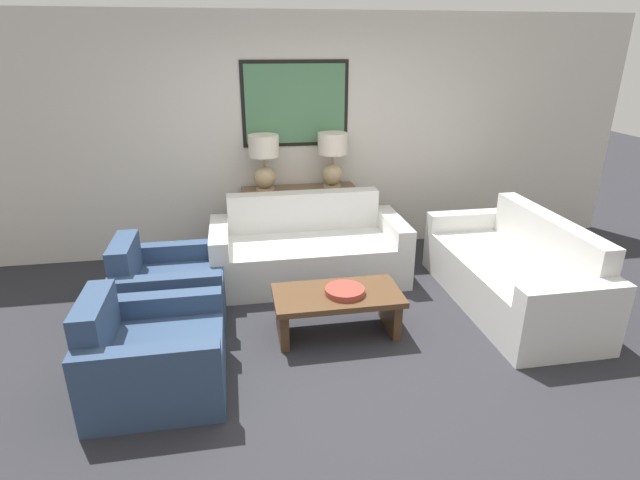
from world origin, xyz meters
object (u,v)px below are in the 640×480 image
at_px(armchair_near_back_wall, 169,290).
at_px(armchair_near_camera, 153,357).
at_px(couch_by_back_wall, 308,252).
at_px(coffee_table, 337,304).
at_px(table_lamp_left, 264,158).
at_px(console_table, 300,222).
at_px(couch_by_side, 512,275).
at_px(decorative_bowl, 345,291).
at_px(table_lamp_right, 332,155).

distance_m(armchair_near_back_wall, armchair_near_camera, 1.04).
bearing_deg(couch_by_back_wall, coffee_table, -86.16).
bearing_deg(table_lamp_left, armchair_near_back_wall, -127.96).
height_order(console_table, coffee_table, console_table).
height_order(couch_by_side, decorative_bowl, couch_by_side).
xyz_separation_m(couch_by_back_wall, couch_by_side, (1.80, -0.89, 0.00)).
bearing_deg(couch_by_side, armchair_near_camera, -166.53).
bearing_deg(armchair_near_camera, couch_by_back_wall, 50.56).
bearing_deg(table_lamp_right, armchair_near_back_wall, -144.23).
height_order(couch_by_back_wall, decorative_bowl, couch_by_back_wall).
bearing_deg(table_lamp_left, coffee_table, -75.58).
distance_m(couch_by_back_wall, coffee_table, 1.12).
bearing_deg(decorative_bowl, couch_by_side, 8.94).
bearing_deg(couch_by_side, table_lamp_left, 144.93).
xyz_separation_m(couch_by_side, coffee_table, (-1.73, -0.24, -0.01)).
relative_size(console_table, coffee_table, 1.21).
bearing_deg(couch_by_side, decorative_bowl, -171.06).
distance_m(table_lamp_left, armchair_near_camera, 2.64).
relative_size(table_lamp_left, decorative_bowl, 1.84).
relative_size(couch_by_side, decorative_bowl, 5.97).
height_order(table_lamp_right, couch_by_back_wall, table_lamp_right).
distance_m(console_table, table_lamp_left, 0.85).
bearing_deg(decorative_bowl, table_lamp_right, 82.14).
xyz_separation_m(table_lamp_right, armchair_near_back_wall, (-1.73, -1.25, -0.89)).
relative_size(couch_by_side, coffee_table, 1.85).
bearing_deg(armchair_near_camera, armchair_near_back_wall, 90.00).
relative_size(couch_by_back_wall, armchair_near_camera, 2.17).
height_order(table_lamp_right, couch_by_side, table_lamp_right).
height_order(table_lamp_right, coffee_table, table_lamp_right).
bearing_deg(coffee_table, console_table, 92.44).
relative_size(coffee_table, decorative_bowl, 3.23).
xyz_separation_m(coffee_table, armchair_near_camera, (-1.43, -0.52, -0.01)).
height_order(armchair_near_back_wall, armchair_near_camera, same).
xyz_separation_m(table_lamp_right, couch_by_back_wall, (-0.38, -0.64, -0.87)).
relative_size(console_table, decorative_bowl, 3.89).
height_order(coffee_table, armchair_near_back_wall, armchair_near_back_wall).
distance_m(table_lamp_right, couch_by_side, 2.26).
bearing_deg(table_lamp_left, armchair_near_camera, -113.04).
relative_size(couch_by_back_wall, coffee_table, 1.85).
height_order(couch_by_side, armchair_near_camera, couch_by_side).
bearing_deg(console_table, armchair_near_camera, -120.58).
distance_m(couch_by_side, decorative_bowl, 1.69).
relative_size(table_lamp_right, couch_by_side, 0.31).
bearing_deg(decorative_bowl, table_lamp_left, 105.87).
bearing_deg(console_table, coffee_table, -87.56).
relative_size(couch_by_side, armchair_near_camera, 2.17).
height_order(couch_by_back_wall, armchair_near_camera, couch_by_back_wall).
bearing_deg(couch_by_side, armchair_near_back_wall, 174.84).
distance_m(coffee_table, armchair_near_camera, 1.52).
relative_size(couch_by_back_wall, armchair_near_back_wall, 2.17).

